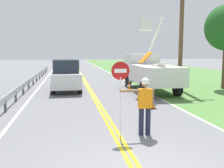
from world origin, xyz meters
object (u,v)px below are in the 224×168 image
utility_pole_near (181,29)px  traffic_cone_mid (140,94)px  traffic_cone_lead (151,101)px  traffic_cone_tail (129,87)px  utility_bucket_truck (148,70)px  stop_sign_paddle (120,82)px  oncoming_suv_nearest (66,75)px  flagger_worker (145,103)px

utility_pole_near → traffic_cone_mid: bearing=-140.4°
traffic_cone_lead → traffic_cone_tail: bearing=88.0°
utility_bucket_truck → stop_sign_paddle: bearing=-113.0°
oncoming_suv_nearest → traffic_cone_tail: bearing=-16.4°
stop_sign_paddle → utility_bucket_truck: 9.85m
utility_bucket_truck → utility_pole_near: 3.49m
utility_bucket_truck → utility_pole_near: bearing=-8.8°
oncoming_suv_nearest → traffic_cone_lead: bearing=-57.7°
stop_sign_paddle → traffic_cone_tail: bearing=74.5°
stop_sign_paddle → utility_bucket_truck: size_ratio=0.34×
traffic_cone_mid → utility_pole_near: bearing=39.6°
utility_bucket_truck → oncoming_suv_nearest: 5.63m
utility_bucket_truck → traffic_cone_tail: (-1.45, -0.43, -1.06)m
flagger_worker → utility_bucket_truck: (3.08, 9.09, 0.35)m
traffic_cone_lead → traffic_cone_tail: 5.03m
stop_sign_paddle → traffic_cone_tail: stop_sign_paddle is taller
flagger_worker → utility_pole_near: bearing=59.3°
utility_bucket_truck → traffic_cone_mid: size_ratio=9.80×
utility_pole_near → traffic_cone_tail: (-3.58, -0.10, -3.80)m
flagger_worker → traffic_cone_tail: bearing=79.4°
utility_bucket_truck → traffic_cone_lead: utility_bucket_truck is taller
utility_bucket_truck → traffic_cone_lead: (-1.62, -5.46, -1.06)m
flagger_worker → stop_sign_paddle: stop_sign_paddle is taller
traffic_cone_mid → traffic_cone_tail: (0.12, 2.96, 0.00)m
stop_sign_paddle → traffic_cone_lead: size_ratio=3.33×
stop_sign_paddle → utility_pole_near: 10.86m
stop_sign_paddle → traffic_cone_lead: 4.45m
utility_bucket_truck → traffic_cone_tail: size_ratio=9.80×
utility_bucket_truck → traffic_cone_mid: bearing=-114.8°
stop_sign_paddle → traffic_cone_tail: (2.40, 8.63, -1.37)m
flagger_worker → traffic_cone_mid: 5.94m
stop_sign_paddle → utility_pole_near: bearing=55.6°
traffic_cone_lead → traffic_cone_mid: (0.05, 2.07, 0.00)m
traffic_cone_mid → oncoming_suv_nearest: bearing=133.8°
flagger_worker → oncoming_suv_nearest: bearing=104.2°
traffic_cone_lead → flagger_worker: bearing=-111.8°
traffic_cone_mid → stop_sign_paddle: bearing=-111.9°
oncoming_suv_nearest → traffic_cone_lead: 7.42m
stop_sign_paddle → traffic_cone_tail: size_ratio=3.33×
flagger_worker → traffic_cone_mid: flagger_worker is taller
utility_bucket_truck → oncoming_suv_nearest: utility_bucket_truck is taller
oncoming_suv_nearest → traffic_cone_mid: 5.82m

